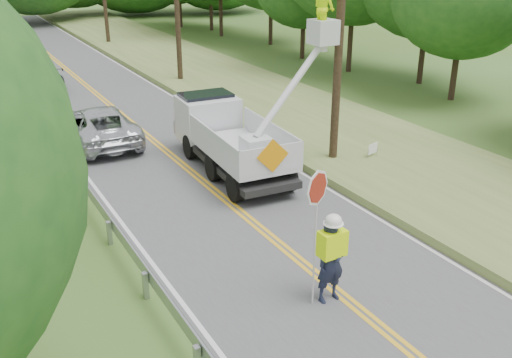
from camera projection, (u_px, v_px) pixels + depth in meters
ground at (393, 338)px, 12.28m from camera, size 140.00×140.00×0.00m
road at (161, 147)px, 23.54m from camera, size 7.20×96.00×0.03m
guardrail at (53, 144)px, 22.25m from camera, size 0.18×48.00×0.77m
utility_poles at (234, 1)px, 26.19m from camera, size 1.60×43.30×10.00m
tall_grass_verge at (305, 119)px, 26.69m from camera, size 7.00×96.00×0.30m
flagger at (331, 255)px, 13.12m from camera, size 1.21×0.51×3.36m
bucket_truck at (230, 125)px, 21.29m from camera, size 4.67×6.78×6.54m
suv_silver at (98, 125)px, 23.71m from camera, size 2.70×5.59×1.53m
suv_darkgrey at (38, 74)px, 32.60m from camera, size 2.25×5.27×1.51m
stop_sign_permanent at (25, 107)px, 23.79m from camera, size 0.37×0.34×2.24m
yard_sign at (373, 149)px, 21.59m from camera, size 0.54×0.18×0.80m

